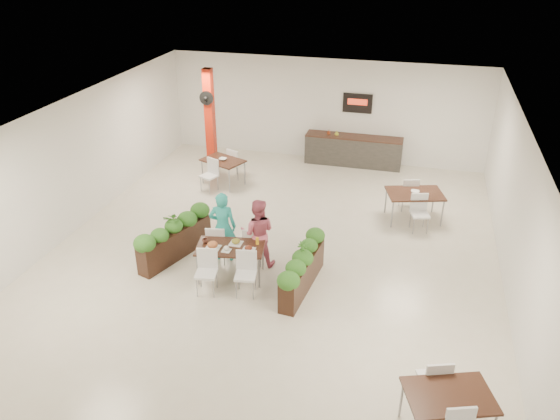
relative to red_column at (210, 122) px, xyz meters
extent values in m
plane|color=beige|center=(3.00, -3.79, -1.64)|extent=(12.00, 12.00, 0.00)
cube|color=white|center=(3.00, 2.21, -0.04)|extent=(10.00, 0.10, 3.20)
cube|color=white|center=(3.00, -9.79, -0.04)|extent=(10.00, 0.10, 3.20)
cube|color=white|center=(-2.00, -3.79, -0.04)|extent=(0.10, 12.00, 3.20)
cube|color=white|center=(8.00, -3.79, -0.04)|extent=(0.10, 12.00, 3.20)
cube|color=white|center=(3.00, -3.79, 1.56)|extent=(10.00, 12.00, 0.04)
cube|color=#B31F0B|center=(0.00, 0.01, -0.04)|extent=(0.25, 0.25, 3.20)
cylinder|color=black|center=(0.00, -0.17, 0.76)|extent=(0.40, 0.06, 0.40)
sphere|color=black|center=(0.00, -0.21, 0.76)|extent=(0.12, 0.12, 0.12)
cube|color=#2B2926|center=(4.00, 1.86, -1.19)|extent=(3.00, 0.60, 0.90)
cube|color=black|center=(4.00, 1.86, -0.72)|extent=(3.00, 0.62, 0.04)
cube|color=black|center=(4.00, 2.17, 0.26)|extent=(0.90, 0.04, 0.60)
cube|color=red|center=(4.00, 2.14, 0.31)|extent=(0.60, 0.02, 0.18)
imported|color=maroon|center=(3.20, 1.86, -0.61)|extent=(0.09, 0.09, 0.19)
imported|color=gold|center=(3.45, 1.86, -0.62)|extent=(0.13, 0.13, 0.17)
cube|color=black|center=(2.41, -5.12, -0.91)|extent=(1.52, 1.03, 0.04)
cylinder|color=gray|center=(1.83, -5.57, -1.29)|extent=(0.04, 0.04, 0.71)
cylinder|color=gray|center=(3.10, -5.35, -1.29)|extent=(0.04, 0.04, 0.71)
cylinder|color=gray|center=(1.72, -4.90, -1.29)|extent=(0.04, 0.04, 0.71)
cylinder|color=gray|center=(2.98, -4.68, -1.29)|extent=(0.04, 0.04, 0.71)
cube|color=white|center=(1.91, -4.60, -1.19)|extent=(0.49, 0.49, 0.05)
cube|color=white|center=(1.94, -4.79, -0.94)|extent=(0.42, 0.11, 0.45)
cylinder|color=gray|center=(2.05, -4.40, -1.43)|extent=(0.02, 0.02, 0.43)
cylinder|color=gray|center=(1.71, -4.46, -1.43)|extent=(0.02, 0.02, 0.43)
cylinder|color=gray|center=(2.11, -4.74, -1.43)|extent=(0.02, 0.02, 0.43)
cylinder|color=gray|center=(1.77, -4.80, -1.43)|extent=(0.02, 0.02, 0.43)
cube|color=white|center=(2.70, -4.46, -1.19)|extent=(0.49, 0.49, 0.05)
cube|color=white|center=(2.73, -4.65, -0.94)|extent=(0.42, 0.11, 0.45)
cylinder|color=gray|center=(2.83, -4.27, -1.43)|extent=(0.02, 0.02, 0.43)
cylinder|color=gray|center=(2.50, -4.32, -1.43)|extent=(0.02, 0.02, 0.43)
cylinder|color=gray|center=(2.89, -4.60, -1.43)|extent=(0.02, 0.02, 0.43)
cylinder|color=gray|center=(2.56, -4.66, -1.43)|extent=(0.02, 0.02, 0.43)
cube|color=white|center=(2.12, -5.78, -1.19)|extent=(0.49, 0.49, 0.05)
cube|color=white|center=(2.08, -5.60, -0.94)|extent=(0.42, 0.11, 0.45)
cylinder|color=gray|center=(1.98, -5.98, -1.43)|extent=(0.02, 0.02, 0.43)
cylinder|color=gray|center=(2.31, -5.92, -1.43)|extent=(0.02, 0.02, 0.43)
cylinder|color=gray|center=(1.92, -5.65, -1.43)|extent=(0.02, 0.02, 0.43)
cylinder|color=gray|center=(2.25, -5.59, -1.43)|extent=(0.02, 0.02, 0.43)
cube|color=white|center=(2.90, -5.64, -1.19)|extent=(0.49, 0.49, 0.05)
cube|color=white|center=(2.87, -5.46, -0.94)|extent=(0.42, 0.11, 0.45)
cylinder|color=gray|center=(2.77, -5.84, -1.43)|extent=(0.02, 0.02, 0.43)
cylinder|color=gray|center=(3.10, -5.78, -1.43)|extent=(0.02, 0.02, 0.43)
cylinder|color=gray|center=(2.71, -5.51, -1.43)|extent=(0.02, 0.02, 0.43)
cylinder|color=gray|center=(3.04, -5.45, -1.43)|extent=(0.02, 0.02, 0.43)
cube|color=white|center=(2.08, -5.28, -0.89)|extent=(0.35, 0.35, 0.01)
ellipsoid|color=#A54729|center=(2.08, -5.28, -0.81)|extent=(0.22, 0.22, 0.13)
cube|color=white|center=(2.48, -4.99, -0.89)|extent=(0.30, 0.30, 0.01)
ellipsoid|color=orange|center=(2.48, -4.99, -0.82)|extent=(0.18, 0.18, 0.11)
cube|color=white|center=(2.82, -5.17, -0.89)|extent=(0.30, 0.30, 0.01)
ellipsoid|color=#4D130F|center=(2.82, -5.17, -0.83)|extent=(0.16, 0.16, 0.10)
cube|color=white|center=(2.39, -5.31, -0.89)|extent=(0.21, 0.21, 0.01)
ellipsoid|color=white|center=(2.39, -5.31, -0.84)|extent=(0.12, 0.12, 0.07)
cylinder|color=yellow|center=(2.92, -4.88, -0.82)|extent=(0.07, 0.07, 0.15)
imported|color=#512B22|center=(1.85, -5.12, -0.84)|extent=(0.12, 0.12, 0.10)
imported|color=teal|center=(2.01, -4.47, -0.82)|extent=(0.66, 0.49, 1.64)
imported|color=#CF5C75|center=(2.81, -4.47, -0.86)|extent=(0.85, 0.72, 1.57)
cube|color=black|center=(0.92, -4.67, -1.30)|extent=(0.99, 2.04, 0.68)
ellipsoid|color=#215A19|center=(0.64, -5.50, -0.84)|extent=(0.40, 0.40, 0.32)
ellipsoid|color=#215A19|center=(0.78, -5.08, -0.84)|extent=(0.40, 0.40, 0.32)
ellipsoid|color=#215A19|center=(0.92, -4.67, -0.84)|extent=(0.40, 0.40, 0.32)
ellipsoid|color=#215A19|center=(1.07, -4.26, -0.84)|extent=(0.40, 0.40, 0.32)
ellipsoid|color=#215A19|center=(1.21, -3.85, -0.84)|extent=(0.40, 0.40, 0.32)
imported|color=#215A19|center=(0.92, -4.67, -0.74)|extent=(0.40, 0.34, 0.44)
cube|color=black|center=(3.96, -5.13, -1.31)|extent=(0.53, 2.00, 0.66)
ellipsoid|color=#215A19|center=(3.87, -5.97, -0.86)|extent=(0.40, 0.40, 0.32)
ellipsoid|color=#215A19|center=(3.91, -5.55, -0.86)|extent=(0.40, 0.40, 0.32)
ellipsoid|color=#215A19|center=(3.96, -5.13, -0.86)|extent=(0.40, 0.40, 0.32)
ellipsoid|color=#215A19|center=(4.00, -4.72, -0.86)|extent=(0.40, 0.40, 0.32)
ellipsoid|color=#215A19|center=(4.04, -4.30, -0.86)|extent=(0.40, 0.40, 0.32)
imported|color=#215A19|center=(3.96, -5.13, -0.77)|extent=(0.24, 0.24, 0.43)
cube|color=black|center=(0.57, -0.60, -0.91)|extent=(1.38, 1.17, 0.04)
cylinder|color=gray|center=(-0.04, -0.71, -1.29)|extent=(0.04, 0.04, 0.71)
cylinder|color=gray|center=(0.93, -1.11, -1.29)|extent=(0.04, 0.04, 0.71)
cylinder|color=gray|center=(0.21, -0.09, -1.29)|extent=(0.04, 0.04, 0.71)
cylinder|color=gray|center=(1.19, -0.49, -1.29)|extent=(0.04, 0.04, 0.71)
cube|color=white|center=(0.80, -0.05, -1.19)|extent=(0.55, 0.55, 0.05)
cube|color=white|center=(0.73, -0.22, -0.94)|extent=(0.40, 0.20, 0.45)
cylinder|color=gray|center=(1.02, 0.05, -1.43)|extent=(0.02, 0.02, 0.43)
cylinder|color=gray|center=(0.71, 0.18, -1.43)|extent=(0.02, 0.02, 0.43)
cylinder|color=gray|center=(0.89, -0.27, -1.43)|extent=(0.02, 0.02, 0.43)
cylinder|color=gray|center=(0.58, -0.14, -1.43)|extent=(0.02, 0.02, 0.43)
cube|color=white|center=(0.34, -1.16, -1.19)|extent=(0.55, 0.55, 0.05)
cube|color=white|center=(0.42, -0.98, -0.94)|extent=(0.40, 0.20, 0.45)
cylinder|color=gray|center=(0.12, -1.25, -1.43)|extent=(0.02, 0.02, 0.43)
cylinder|color=gray|center=(0.44, -1.38, -1.43)|extent=(0.02, 0.02, 0.43)
cylinder|color=gray|center=(0.25, -0.93, -1.43)|extent=(0.02, 0.02, 0.43)
cylinder|color=gray|center=(0.57, -1.06, -1.43)|extent=(0.02, 0.02, 0.43)
imported|color=white|center=(0.57, -0.60, -0.87)|extent=(0.22, 0.22, 0.05)
cube|color=black|center=(6.01, -1.45, -0.91)|extent=(1.58, 1.27, 0.04)
cylinder|color=gray|center=(5.52, -2.00, -1.29)|extent=(0.04, 0.04, 0.71)
cylinder|color=gray|center=(6.72, -1.65, -1.29)|extent=(0.04, 0.04, 0.71)
cylinder|color=gray|center=(5.30, -1.24, -1.29)|extent=(0.04, 0.04, 0.71)
cylinder|color=gray|center=(6.50, -0.89, -1.29)|extent=(0.04, 0.04, 0.71)
cube|color=white|center=(5.84, -0.87, -1.19)|extent=(0.52, 0.52, 0.05)
cube|color=white|center=(5.89, -1.05, -0.94)|extent=(0.41, 0.16, 0.45)
cylinder|color=gray|center=(5.95, -0.66, -1.43)|extent=(0.02, 0.02, 0.43)
cylinder|color=gray|center=(5.63, -0.76, -1.43)|extent=(0.02, 0.02, 0.43)
cylinder|color=gray|center=(6.05, -0.98, -1.43)|extent=(0.02, 0.02, 0.43)
cylinder|color=gray|center=(5.73, -1.08, -1.43)|extent=(0.02, 0.02, 0.43)
cube|color=white|center=(6.18, -2.02, -1.19)|extent=(0.52, 0.52, 0.05)
cube|color=white|center=(6.13, -1.84, -0.94)|extent=(0.41, 0.16, 0.45)
cylinder|color=gray|center=(6.07, -2.23, -1.43)|extent=(0.02, 0.02, 0.43)
cylinder|color=gray|center=(6.39, -2.14, -1.43)|extent=(0.02, 0.02, 0.43)
cylinder|color=gray|center=(5.97, -1.91, -1.43)|extent=(0.02, 0.02, 0.43)
cylinder|color=gray|center=(6.30, -1.81, -1.43)|extent=(0.02, 0.02, 0.43)
imported|color=white|center=(6.01, -1.45, -0.87)|extent=(0.22, 0.22, 0.05)
cube|color=black|center=(6.78, -8.18, -0.91)|extent=(1.43, 1.18, 0.04)
cylinder|color=gray|center=(6.14, -8.03, -1.29)|extent=(0.04, 0.04, 0.71)
cylinder|color=gray|center=(7.18, -7.66, -1.29)|extent=(0.04, 0.04, 0.71)
cube|color=white|center=(6.58, -7.61, -1.19)|extent=(0.54, 0.54, 0.05)
cube|color=white|center=(6.64, -7.79, -0.94)|extent=(0.41, 0.18, 0.45)
cylinder|color=gray|center=(6.68, -7.39, -1.43)|extent=(0.02, 0.02, 0.43)
cylinder|color=gray|center=(6.36, -7.51, -1.43)|extent=(0.02, 0.02, 0.43)
cylinder|color=gray|center=(6.79, -7.71, -1.43)|extent=(0.02, 0.02, 0.43)
cylinder|color=gray|center=(6.47, -7.83, -1.43)|extent=(0.02, 0.02, 0.43)
cube|color=white|center=(6.92, -8.56, -0.94)|extent=(0.41, 0.18, 0.45)
camera|label=1|loc=(5.92, -14.28, 4.94)|focal=35.00mm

